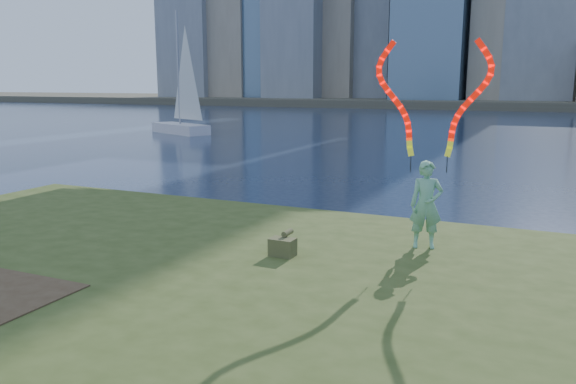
% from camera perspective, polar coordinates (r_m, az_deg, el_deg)
% --- Properties ---
extents(ground, '(320.00, 320.00, 0.00)m').
position_cam_1_polar(ground, '(9.94, -9.70, -11.09)').
color(ground, '#192640').
rests_on(ground, ground).
extents(grassy_knoll, '(20.00, 18.00, 0.80)m').
position_cam_1_polar(grassy_knoll, '(8.18, -19.03, -13.99)').
color(grassy_knoll, '#384819').
rests_on(grassy_knoll, ground).
extents(far_shore, '(320.00, 40.00, 1.20)m').
position_cam_1_polar(far_shore, '(102.78, 21.60, 8.46)').
color(far_shore, '#4E4939').
rests_on(far_shore, ground).
extents(woman_with_ribbons, '(1.95, 0.66, 3.96)m').
position_cam_1_polar(woman_with_ribbons, '(10.20, 14.04, 2.26)').
color(woman_with_ribbons, '#187F43').
rests_on(woman_with_ribbons, grassy_knoll).
extents(canvas_bag, '(0.44, 0.50, 0.41)m').
position_cam_1_polar(canvas_bag, '(9.66, -0.52, -5.51)').
color(canvas_bag, '#454924').
rests_on(canvas_bag, grassy_knoll).
extents(sailboat, '(5.84, 3.98, 9.03)m').
position_cam_1_polar(sailboat, '(43.08, -10.73, 7.89)').
color(sailboat, silver).
rests_on(sailboat, ground).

